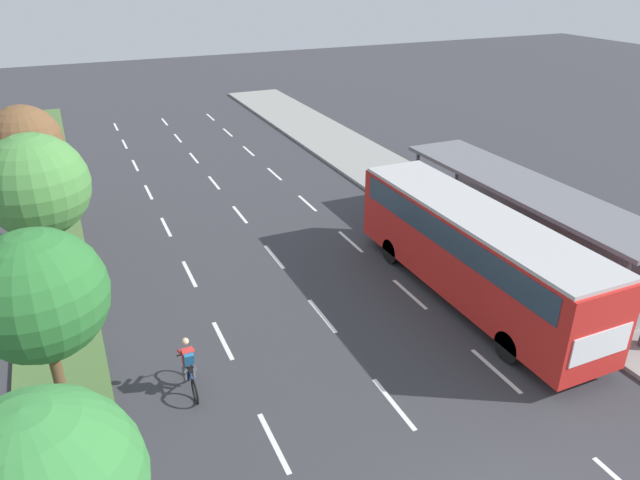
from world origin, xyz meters
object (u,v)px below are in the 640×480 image
object	(u,v)px
bus	(473,246)
cyclist	(189,368)
bus_shelter	(527,211)
median_tree_second	(39,296)
median_tree_third	(36,186)
median_tree_fourth	(25,142)

from	to	relation	value
bus	cyclist	xyz separation A→B (m)	(-10.20, -0.94, -1.28)
bus_shelter	median_tree_second	world-z (taller)	median_tree_second
bus_shelter	median_tree_third	world-z (taller)	median_tree_third
cyclist	median_tree_fourth	bearing A→B (deg)	105.72
bus_shelter	cyclist	bearing A→B (deg)	-168.36
bus	median_tree_fourth	world-z (taller)	median_tree_fourth
median_tree_second	median_tree_third	xyz separation A→B (m)	(0.09, 6.28, 0.58)
median_tree_second	cyclist	bearing A→B (deg)	-0.78
bus_shelter	median_tree_fourth	distance (m)	20.58
cyclist	median_tree_third	bearing A→B (deg)	116.41
bus	median_tree_second	xyz separation A→B (m)	(-13.43, -0.90, 1.83)
bus_shelter	median_tree_third	distance (m)	18.12
bus	cyclist	bearing A→B (deg)	-174.72
bus_shelter	median_tree_fourth	xyz separation A→B (m)	(-18.03, 9.62, 2.42)
median_tree_fourth	median_tree_third	bearing A→B (deg)	-86.29
median_tree_second	bus_shelter	bearing A→B (deg)	9.42
bus_shelter	median_tree_third	xyz separation A→B (m)	(-17.62, 3.34, 2.61)
bus	median_tree_fourth	size ratio (longest dim) A/B	1.99
median_tree_third	bus	bearing A→B (deg)	-21.97
median_tree_second	median_tree_fourth	size ratio (longest dim) A/B	0.95
cyclist	bus_shelter	bearing A→B (deg)	11.64
cyclist	median_tree_second	bearing A→B (deg)	179.22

